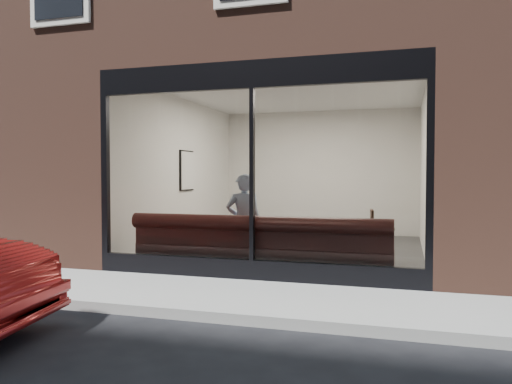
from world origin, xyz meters
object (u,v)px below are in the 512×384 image
(cafe_table_left, at_px, (229,219))
(cafe_chair_right, at_px, (360,251))
(person, at_px, (244,222))
(banquette, at_px, (260,260))
(cafe_table_right, at_px, (373,227))

(cafe_table_left, height_order, cafe_chair_right, cafe_table_left)
(cafe_table_left, bearing_deg, cafe_chair_right, 5.65)
(person, distance_m, cafe_chair_right, 2.14)
(person, distance_m, cafe_table_left, 1.04)
(banquette, bearing_deg, cafe_chair_right, 43.99)
(person, relative_size, cafe_chair_right, 3.64)
(person, xyz_separation_m, cafe_table_left, (-0.56, 0.87, -0.04))
(person, relative_size, cafe_table_right, 2.55)
(cafe_table_left, distance_m, cafe_chair_right, 2.38)
(cafe_table_left, relative_size, cafe_table_right, 1.01)
(cafe_chair_right, bearing_deg, cafe_table_right, 100.63)
(person, distance_m, cafe_table_right, 2.03)
(banquette, relative_size, cafe_table_right, 6.53)
(banquette, xyz_separation_m, person, (-0.34, 0.26, 0.56))
(cafe_table_left, relative_size, cafe_chair_right, 1.44)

